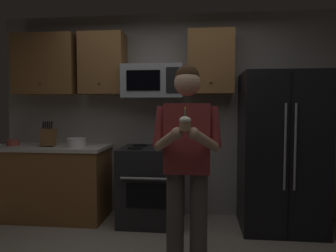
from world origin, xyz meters
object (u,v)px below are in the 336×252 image
object	(u,v)px
microwave	(153,82)
person	(187,157)
oven_range	(152,185)
cupcake	(185,123)
knife_block	(48,137)
bowl_large_white	(76,142)
refrigerator	(281,151)
bowl_small_colored	(13,142)

from	to	relation	value
microwave	person	world-z (taller)	microwave
oven_range	cupcake	bearing A→B (deg)	-71.93
microwave	person	xyz separation A→B (m)	(0.47, -1.24, -0.72)
knife_block	bowl_large_white	distance (m)	0.36
bowl_large_white	cupcake	world-z (taller)	cupcake
microwave	bowl_large_white	xyz separation A→B (m)	(-0.94, -0.14, -0.74)
microwave	cupcake	distance (m)	1.69
cupcake	knife_block	bearing A→B (deg)	141.31
microwave	refrigerator	world-z (taller)	microwave
microwave	bowl_small_colored	world-z (taller)	microwave
microwave	cupcake	world-z (taller)	microwave
microwave	cupcake	size ratio (longest dim) A/B	4.26
refrigerator	person	world-z (taller)	refrigerator
oven_range	bowl_small_colored	world-z (taller)	bowl_small_colored
bowl_large_white	bowl_small_colored	distance (m)	0.85
bowl_small_colored	knife_block	bearing A→B (deg)	-4.78
microwave	bowl_large_white	size ratio (longest dim) A/B	3.20
oven_range	bowl_large_white	bearing A→B (deg)	-178.87
person	bowl_large_white	bearing A→B (deg)	142.13
bowl_small_colored	cupcake	distance (m)	2.71
microwave	knife_block	xyz separation A→B (m)	(-1.30, -0.15, -0.68)
oven_range	person	distance (m)	1.33
oven_range	refrigerator	bearing A→B (deg)	-1.50
bowl_small_colored	cupcake	xyz separation A→B (m)	(2.26, -1.46, 0.33)
knife_block	cupcake	size ratio (longest dim) A/B	1.84
oven_range	cupcake	xyz separation A→B (m)	(0.47, -1.45, 0.83)
refrigerator	person	xyz separation A→B (m)	(-1.03, -1.08, 0.10)
knife_block	person	bearing A→B (deg)	-31.59
person	cupcake	world-z (taller)	person
oven_range	knife_block	bearing A→B (deg)	-178.69
bowl_large_white	knife_block	bearing A→B (deg)	-178.22
knife_block	cupcake	distance (m)	2.28
knife_block	person	distance (m)	2.08
oven_range	refrigerator	size ratio (longest dim) A/B	0.52
bowl_large_white	cupcake	size ratio (longest dim) A/B	1.33
knife_block	person	world-z (taller)	person
person	cupcake	distance (m)	0.44
oven_range	cupcake	size ratio (longest dim) A/B	5.36
bowl_large_white	bowl_small_colored	size ratio (longest dim) A/B	1.48
microwave	cupcake	xyz separation A→B (m)	(0.47, -1.57, -0.43)
oven_range	refrigerator	xyz separation A→B (m)	(1.50, -0.04, 0.44)
person	oven_range	bearing A→B (deg)	112.89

